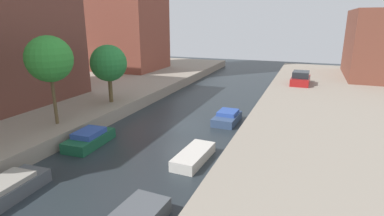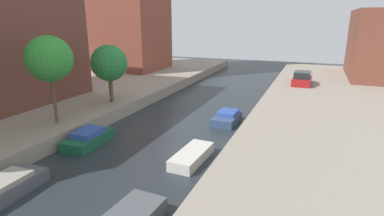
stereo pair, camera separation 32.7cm
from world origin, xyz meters
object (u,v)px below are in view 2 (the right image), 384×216
Objects in this scene: moored_boat_left_1 at (1,190)px; moored_boat_right_2 at (192,156)px; parked_car at (302,79)px; moored_boat_left_2 at (89,138)px; street_tree_2 at (109,63)px; street_tree_1 at (49,59)px; moored_boat_right_3 at (227,118)px.

moored_boat_right_2 is at bearing 45.54° from moored_boat_left_1.
parked_car reaches higher than moored_boat_left_2.
moored_boat_left_1 is 9.39m from moored_boat_right_2.
street_tree_2 is 8.15m from moored_boat_left_2.
parked_car reaches higher than moored_boat_right_2.
moored_boat_left_2 is (2.91, -0.37, -4.93)m from street_tree_1.
street_tree_1 is 11.21m from moored_boat_right_2.
moored_boat_right_3 is at bearing -110.82° from parked_car.
moored_boat_left_2 is 1.02× the size of moored_boat_right_2.
moored_boat_left_1 is (3.42, -13.02, -3.92)m from street_tree_2.
parked_car is (14.84, 13.84, -2.71)m from street_tree_2.
moored_boat_left_1 is 15.57m from moored_boat_right_3.
street_tree_2 is at bearing 90.00° from street_tree_1.
moored_boat_left_1 reaches higher than moored_boat_right_2.
street_tree_2 reaches higher than moored_boat_left_1.
moored_boat_right_3 is (-4.85, -12.75, -1.21)m from parked_car.
parked_car is at bearing 76.49° from moored_boat_right_2.
moored_boat_left_1 is at bearing -113.03° from parked_car.
street_tree_1 reaches higher than moored_boat_left_2.
street_tree_2 is 1.16× the size of moored_boat_left_1.
street_tree_2 is (-0.00, 6.18, -1.05)m from street_tree_1.
moored_boat_right_3 reaches higher than moored_boat_left_1.
moored_boat_right_2 is (10.00, -6.32, -4.00)m from street_tree_2.
moored_boat_left_1 is (-11.42, -26.86, -1.21)m from parked_car.
parked_car is (14.84, 20.02, -3.76)m from street_tree_1.
moored_boat_right_2 is (10.00, -0.14, -5.05)m from street_tree_1.
street_tree_2 is at bearing -173.78° from moored_boat_right_3.
street_tree_1 reaches higher than parked_car.
parked_car is 13.70m from moored_boat_right_3.
street_tree_1 reaches higher than moored_boat_right_2.
street_tree_1 reaches higher than moored_boat_right_3.
moored_boat_right_2 is at bearing -103.51° from parked_car.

